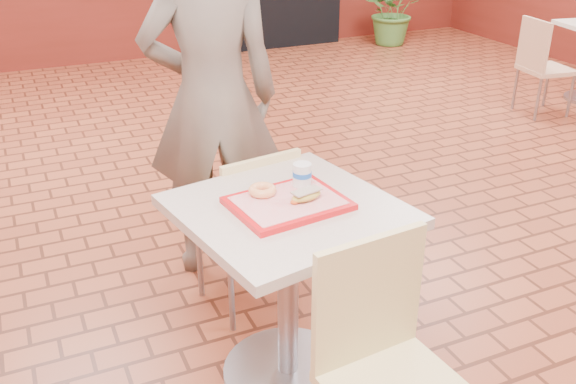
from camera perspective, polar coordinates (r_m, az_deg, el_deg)
name	(u,v)px	position (r m, az deg, el deg)	size (l,w,h in m)	color
wainscot_band	(426,157)	(3.79, 12.15, 3.04)	(8.00, 10.00, 1.00)	#5E1A12
main_table	(288,266)	(2.57, 0.00, -6.58)	(0.78, 0.78, 0.82)	#B7A493
chair_main_front	(386,360)	(2.21, 8.70, -14.57)	(0.46, 0.46, 0.92)	#D7C181
chair_main_back	(251,224)	(3.03, -3.29, -2.90)	(0.45, 0.45, 0.86)	#E6CF8A
customer	(212,99)	(3.26, -6.76, 8.18)	(0.69, 0.46, 1.90)	#61554B
serving_tray	(288,203)	(2.44, 0.00, -1.00)	(0.42, 0.33, 0.03)	red
ring_donut	(262,190)	(2.47, -2.28, 0.17)	(0.11, 0.11, 0.03)	#F39658
long_john_donut	(306,196)	(2.42, 1.58, -0.33)	(0.14, 0.09, 0.04)	#B59534
paper_cup	(302,175)	(2.53, 1.26, 1.56)	(0.08, 0.08, 0.09)	silver
chair_second_left	(541,62)	(6.26, 21.57, 10.70)	(0.45, 0.45, 0.86)	tan
potted_plant	(392,10)	(8.72, 9.25, 15.65)	(0.78, 0.67, 0.86)	#40722D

